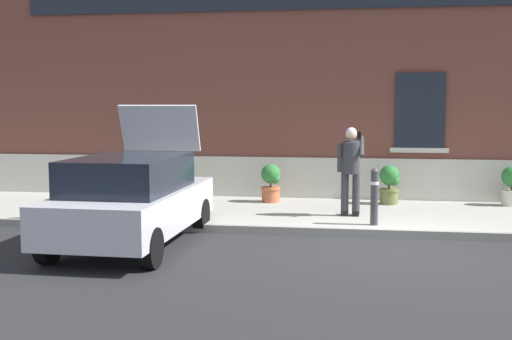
{
  "coord_description": "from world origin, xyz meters",
  "views": [
    {
      "loc": [
        -0.6,
        -10.43,
        2.36
      ],
      "look_at": [
        -2.4,
        1.6,
        1.1
      ],
      "focal_mm": 45.19,
      "sensor_mm": 36.0,
      "label": 1
    }
  ],
  "objects_px": {
    "planter_terracotta": "(271,182)",
    "planter_cream": "(512,185)",
    "bollard_near_person": "(374,194)",
    "planter_charcoal": "(161,179)",
    "hatchback_car_silver": "(132,198)",
    "person_on_phone": "(351,166)",
    "planter_olive": "(390,184)"
  },
  "relations": [
    {
      "from": "hatchback_car_silver",
      "to": "planter_charcoal",
      "type": "bearing_deg",
      "value": 100.86
    },
    {
      "from": "bollard_near_person",
      "to": "planter_charcoal",
      "type": "relative_size",
      "value": 1.22
    },
    {
      "from": "hatchback_car_silver",
      "to": "planter_cream",
      "type": "height_order",
      "value": "hatchback_car_silver"
    },
    {
      "from": "hatchback_car_silver",
      "to": "planter_terracotta",
      "type": "distance_m",
      "value": 4.5
    },
    {
      "from": "planter_olive",
      "to": "planter_terracotta",
      "type": "bearing_deg",
      "value": -178.12
    },
    {
      "from": "planter_terracotta",
      "to": "hatchback_car_silver",
      "type": "bearing_deg",
      "value": -113.53
    },
    {
      "from": "person_on_phone",
      "to": "planter_cream",
      "type": "xyz_separation_m",
      "value": [
        3.46,
        1.86,
        -0.55
      ]
    },
    {
      "from": "planter_charcoal",
      "to": "planter_terracotta",
      "type": "relative_size",
      "value": 1.0
    },
    {
      "from": "bollard_near_person",
      "to": "person_on_phone",
      "type": "relative_size",
      "value": 0.6
    },
    {
      "from": "hatchback_car_silver",
      "to": "bollard_near_person",
      "type": "bearing_deg",
      "value": 22.6
    },
    {
      "from": "person_on_phone",
      "to": "planter_olive",
      "type": "relative_size",
      "value": 2.03
    },
    {
      "from": "planter_terracotta",
      "to": "planter_olive",
      "type": "height_order",
      "value": "same"
    },
    {
      "from": "planter_terracotta",
      "to": "planter_cream",
      "type": "height_order",
      "value": "same"
    },
    {
      "from": "person_on_phone",
      "to": "hatchback_car_silver",
      "type": "bearing_deg",
      "value": -154.5
    },
    {
      "from": "bollard_near_person",
      "to": "planter_charcoal",
      "type": "height_order",
      "value": "bollard_near_person"
    },
    {
      "from": "bollard_near_person",
      "to": "planter_terracotta",
      "type": "relative_size",
      "value": 1.22
    },
    {
      "from": "person_on_phone",
      "to": "planter_olive",
      "type": "distance_m",
      "value": 1.96
    },
    {
      "from": "planter_cream",
      "to": "hatchback_car_silver",
      "type": "bearing_deg",
      "value": -148.04
    },
    {
      "from": "person_on_phone",
      "to": "planter_charcoal",
      "type": "height_order",
      "value": "person_on_phone"
    },
    {
      "from": "planter_charcoal",
      "to": "planter_cream",
      "type": "bearing_deg",
      "value": 0.75
    },
    {
      "from": "hatchback_car_silver",
      "to": "person_on_phone",
      "type": "height_order",
      "value": "hatchback_car_silver"
    },
    {
      "from": "planter_terracotta",
      "to": "planter_cream",
      "type": "bearing_deg",
      "value": 2.88
    },
    {
      "from": "planter_olive",
      "to": "planter_cream",
      "type": "distance_m",
      "value": 2.62
    },
    {
      "from": "bollard_near_person",
      "to": "planter_charcoal",
      "type": "xyz_separation_m",
      "value": [
        -4.82,
        2.62,
        -0.11
      ]
    },
    {
      "from": "bollard_near_person",
      "to": "planter_terracotta",
      "type": "xyz_separation_m",
      "value": [
        -2.21,
        2.46,
        -0.11
      ]
    },
    {
      "from": "planter_cream",
      "to": "planter_terracotta",
      "type": "bearing_deg",
      "value": -177.12
    },
    {
      "from": "bollard_near_person",
      "to": "planter_terracotta",
      "type": "height_order",
      "value": "bollard_near_person"
    },
    {
      "from": "bollard_near_person",
      "to": "planter_cream",
      "type": "distance_m",
      "value": 4.07
    },
    {
      "from": "hatchback_car_silver",
      "to": "bollard_near_person",
      "type": "distance_m",
      "value": 4.33
    },
    {
      "from": "planter_charcoal",
      "to": "planter_cream",
      "type": "relative_size",
      "value": 1.0
    },
    {
      "from": "planter_terracotta",
      "to": "planter_cream",
      "type": "distance_m",
      "value": 5.24
    },
    {
      "from": "hatchback_car_silver",
      "to": "planter_terracotta",
      "type": "relative_size",
      "value": 4.77
    }
  ]
}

